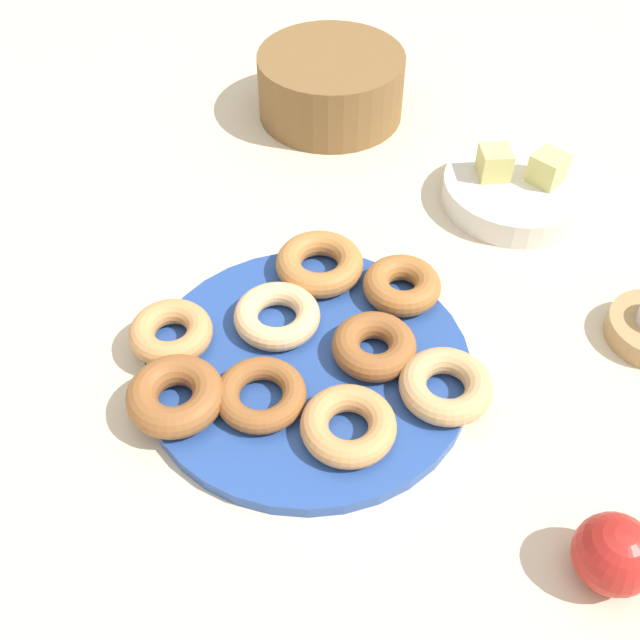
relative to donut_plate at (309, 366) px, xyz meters
The scene contains 16 objects.
ground_plane 0.01m from the donut_plate, ahead, with size 2.40×2.40×0.00m, color beige.
donut_plate is the anchor object (origin of this frame).
donut_0 0.06m from the donut_plate, 145.16° to the left, with size 0.09×0.09×0.02m, color #EABC84.
donut_1 0.09m from the donut_plate, 44.32° to the right, with size 0.09×0.09×0.03m, color tan.
donut_2 0.07m from the donut_plate, 29.44° to the left, with size 0.08×0.08×0.03m, color #995B2D.
donut_3 0.13m from the donut_plate, 134.36° to the right, with size 0.09×0.09×0.03m, color #995B2D.
donut_4 0.14m from the donut_plate, ahead, with size 0.09×0.09×0.03m, color tan.
donut_5 0.07m from the donut_plate, 109.52° to the right, with size 0.09×0.09×0.02m, color #995B2D.
donut_6 0.14m from the donut_plate, 65.59° to the left, with size 0.08×0.08×0.03m, color #AD6B33.
donut_7 0.14m from the donut_plate, 168.88° to the right, with size 0.08×0.08×0.03m, color tan.
donut_8 0.13m from the donut_plate, 107.25° to the left, with size 0.09×0.09×0.03m, color #BC7A3D.
basket 0.46m from the donut_plate, 108.96° to the left, with size 0.20×0.20×0.09m, color brown.
fruit_bowl 0.36m from the donut_plate, 69.13° to the left, with size 0.17×0.17×0.03m, color silver.
melon_chunk_left 0.36m from the donut_plate, 73.76° to the left, with size 0.04×0.04×0.04m, color #DBD67A.
melon_chunk_right 0.39m from the donut_plate, 65.59° to the left, with size 0.04×0.04×0.04m, color #DBD67A.
apple 0.32m from the donut_plate, 18.72° to the right, with size 0.07×0.07×0.07m, color red.
Camera 1 is at (0.19, -0.43, 0.59)m, focal length 42.80 mm.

